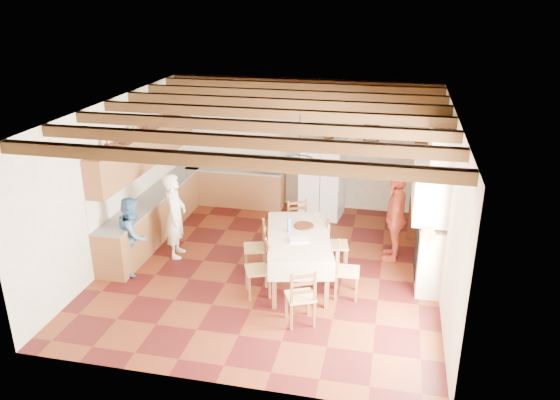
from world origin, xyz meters
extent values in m
cube|color=#441111|center=(0.00, 0.00, -0.01)|extent=(6.00, 6.50, 0.02)
cube|color=silver|center=(0.00, 0.00, 3.01)|extent=(6.00, 6.50, 0.02)
cube|color=beige|center=(0.00, 3.26, 1.50)|extent=(6.00, 0.02, 3.00)
cube|color=beige|center=(0.00, -3.26, 1.50)|extent=(6.00, 0.02, 3.00)
cube|color=beige|center=(-3.01, 0.00, 1.50)|extent=(0.02, 6.50, 3.00)
cube|color=beige|center=(3.01, 0.00, 1.50)|extent=(0.02, 6.50, 3.00)
cube|color=brown|center=(-2.70, 1.05, 0.43)|extent=(0.60, 4.30, 0.86)
cube|color=brown|center=(-1.55, 2.95, 0.43)|extent=(2.30, 0.60, 0.86)
cube|color=slate|center=(-2.70, 1.05, 0.88)|extent=(0.62, 4.30, 0.04)
cube|color=slate|center=(-1.55, 2.95, 0.88)|extent=(2.34, 0.62, 0.04)
cube|color=white|center=(-2.98, 1.05, 1.20)|extent=(0.03, 4.30, 0.60)
cube|color=white|center=(-1.55, 3.23, 1.20)|extent=(2.30, 0.03, 0.60)
cube|color=brown|center=(-2.83, 1.05, 1.85)|extent=(0.35, 4.20, 0.70)
cube|color=black|center=(1.55, 3.23, 1.85)|extent=(0.34, 0.03, 0.42)
cube|color=white|center=(0.55, 2.71, 0.90)|extent=(0.99, 0.85, 1.81)
cube|color=white|center=(0.57, -0.34, 0.87)|extent=(1.48, 2.23, 0.05)
cube|color=brown|center=(0.36, -1.32, 0.42)|extent=(0.08, 0.08, 0.84)
cube|color=brown|center=(1.18, -1.13, 0.42)|extent=(0.08, 0.08, 0.84)
cube|color=brown|center=(-0.05, 0.45, 0.42)|extent=(0.08, 0.08, 0.84)
cube|color=brown|center=(0.77, 0.64, 0.42)|extent=(0.08, 0.08, 0.84)
torus|color=black|center=(0.57, -0.34, 2.25)|extent=(0.47, 0.47, 0.03)
imported|color=white|center=(-1.90, 0.12, 0.83)|extent=(0.50, 0.67, 1.67)
imported|color=teal|center=(-2.41, -0.62, 0.72)|extent=(0.66, 0.79, 1.43)
imported|color=#C5472E|center=(2.19, 0.88, 0.86)|extent=(0.49, 1.03, 1.71)
imported|color=silver|center=(-0.84, 2.95, 1.04)|extent=(0.59, 0.46, 0.29)
imported|color=#39190C|center=(0.66, 2.71, 1.97)|extent=(0.32, 0.32, 0.33)
camera|label=1|loc=(2.07, -8.77, 4.89)|focal=35.00mm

